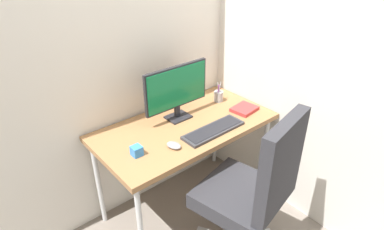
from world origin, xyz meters
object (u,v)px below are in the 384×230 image
at_px(mouse, 174,145).
at_px(pen_holder, 219,96).
at_px(monitor, 177,89).
at_px(notebook, 244,109).
at_px(keyboard, 214,130).
at_px(office_chair, 254,188).
at_px(desk_clamp_accessory, 137,151).

height_order(mouse, pen_holder, pen_holder).
distance_m(monitor, notebook, 0.54).
xyz_separation_m(keyboard, mouse, (-0.31, 0.02, 0.00)).
relative_size(keyboard, notebook, 2.55).
bearing_deg(notebook, pen_holder, 91.70).
bearing_deg(office_chair, keyboard, 80.64).
xyz_separation_m(monitor, pen_holder, (0.40, -0.00, -0.18)).
xyz_separation_m(office_chair, monitor, (0.01, 0.73, 0.38)).
height_order(office_chair, notebook, office_chair).
bearing_deg(desk_clamp_accessory, pen_holder, 12.87).
height_order(pen_holder, notebook, pen_holder).
height_order(keyboard, pen_holder, pen_holder).
bearing_deg(pen_holder, notebook, -81.40).
bearing_deg(office_chair, pen_holder, 60.64).
xyz_separation_m(monitor, notebook, (0.44, -0.24, -0.21)).
xyz_separation_m(office_chair, mouse, (-0.24, 0.45, 0.18)).
xyz_separation_m(monitor, mouse, (-0.25, -0.28, -0.20)).
relative_size(pen_holder, desk_clamp_accessory, 2.62).
bearing_deg(monitor, pen_holder, -0.59).
bearing_deg(monitor, office_chair, -90.41).
relative_size(keyboard, desk_clamp_accessory, 7.46).
height_order(monitor, notebook, monitor).
bearing_deg(desk_clamp_accessory, mouse, -20.14).
distance_m(office_chair, desk_clamp_accessory, 0.72).
xyz_separation_m(office_chair, desk_clamp_accessory, (-0.45, 0.53, 0.19)).
bearing_deg(notebook, monitor, 144.29).
height_order(office_chair, mouse, office_chair).
bearing_deg(office_chair, notebook, 47.72).
height_order(office_chair, desk_clamp_accessory, office_chair).
bearing_deg(office_chair, monitor, 89.59).
height_order(monitor, keyboard, monitor).
bearing_deg(mouse, desk_clamp_accessory, 146.48).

